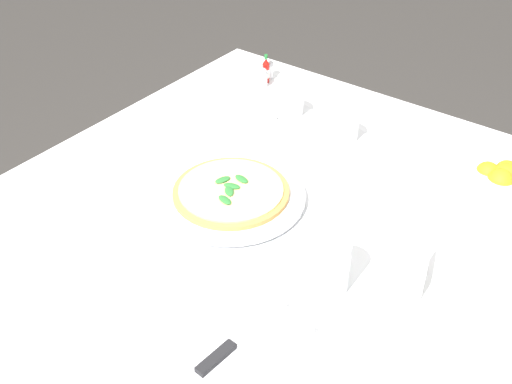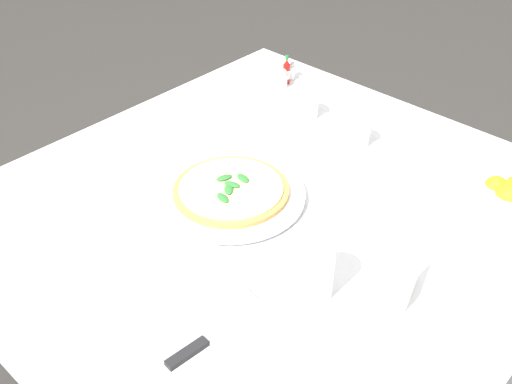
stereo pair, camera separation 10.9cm
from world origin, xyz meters
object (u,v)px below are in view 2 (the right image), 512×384
Objects in this scene: pizza_plate at (231,195)px; hot_sauce_bottle at (287,72)px; napkin_folded at (212,343)px; salt_shaker at (290,70)px; dinner_knife at (213,336)px; menu_card at (413,284)px; pizza at (231,189)px; coffee_cup_back_corner at (303,107)px; water_glass_center_back at (314,272)px; coffee_cup_left_edge at (353,134)px; pepper_shaker at (283,79)px; citrus_bowl at (510,195)px.

hot_sauce_bottle reaches higher than pizza_plate.
salt_shaker reaches higher than napkin_folded.
napkin_folded is at bearing -180.00° from dinner_knife.
dinner_knife is 0.36m from menu_card.
pizza_plate is at bearing 50.31° from napkin_folded.
pizza is 1.25× the size of dinner_knife.
salt_shaker is (0.15, 0.17, -0.00)m from coffee_cup_back_corner.
pizza_plate is 0.31m from water_glass_center_back.
coffee_cup_back_corner reaches higher than salt_shaker.
dinner_knife is 3.48× the size of salt_shaker.
coffee_cup_left_edge is 0.36m from hot_sauce_bottle.
menu_card is (0.02, -0.43, 0.01)m from pizza.
pepper_shaker is (0.11, 0.32, -0.01)m from coffee_cup_left_edge.
pepper_shaker is at bearing -160.35° from hot_sauce_bottle.
citrus_bowl is at bearing -19.18° from menu_card.
menu_card reaches higher than dinner_knife.
water_glass_center_back reaches higher than coffee_cup_back_corner.
coffee_cup_back_corner is 0.88× the size of citrus_bowl.
citrus_bowl reaches higher than salt_shaker.
pizza_plate is at bearing -163.71° from coffee_cup_back_corner.
water_glass_center_back is 0.21m from dinner_knife.
hot_sauce_bottle reaches higher than pepper_shaker.
water_glass_center_back is 1.30× the size of menu_card.
hot_sauce_bottle is 1.48× the size of salt_shaker.
water_glass_center_back is at bearing -1.86° from napkin_folded.
napkin_folded is at bearing -151.64° from coffee_cup_back_corner.
salt_shaker is (0.81, 0.53, 0.02)m from napkin_folded.
salt_shaker is at bearing 48.69° from coffee_cup_back_corner.
pizza_plate is 2.41× the size of coffee_cup_left_edge.
napkin_folded is at bearing 167.96° from water_glass_center_back.
menu_card is (-0.47, -0.69, -0.00)m from hot_sauce_bottle.
pizza reaches higher than pizza_plate.
hot_sauce_bottle reaches higher than salt_shaker.
hot_sauce_bottle reaches higher than coffee_cup_left_edge.
napkin_folded reaches higher than pizza_plate.
salt_shaker is at bearing 78.88° from citrus_bowl.
coffee_cup_left_edge is (0.35, -0.06, 0.01)m from pizza.
menu_card is (0.11, -0.13, -0.02)m from water_glass_center_back.
hot_sauce_bottle is 0.95× the size of menu_card.
water_glass_center_back reaches higher than pizza_plate.
citrus_bowl is 0.73m from salt_shaker.
pizza is 0.31m from water_glass_center_back.
dinner_knife is (-0.67, -0.36, -0.01)m from coffee_cup_back_corner.
napkin_folded is at bearing -146.66° from hot_sauce_bottle.
pizza is 0.39m from dinner_knife.
napkin_folded is 2.89× the size of hot_sauce_bottle.
dinner_knife reaches higher than pizza_plate.
coffee_cup_left_edge is at bearing 93.93° from citrus_bowl.
citrus_bowl is (0.37, -0.44, 0.02)m from pizza_plate.
napkin_folded is 0.01m from dinner_knife.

